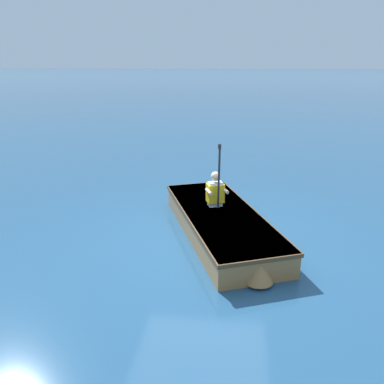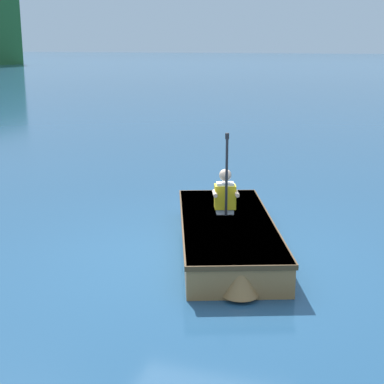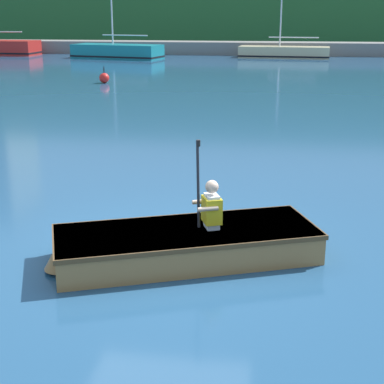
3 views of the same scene
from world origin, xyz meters
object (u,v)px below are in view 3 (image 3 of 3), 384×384
(rowboat_foreground, at_px, (183,243))
(channel_buoy, at_px, (104,78))
(person_paddler, at_px, (211,207))
(moored_boat_dock_west_inner, at_px, (284,52))
(moored_boat_dock_center_far, at_px, (117,52))

(rowboat_foreground, bearing_deg, channel_buoy, 109.08)
(person_paddler, relative_size, channel_buoy, 1.61)
(moored_boat_dock_west_inner, relative_size, moored_boat_dock_center_far, 0.97)
(moored_boat_dock_west_inner, distance_m, channel_buoy, 17.75)
(person_paddler, bearing_deg, moored_boat_dock_center_far, 107.02)
(channel_buoy, bearing_deg, person_paddler, -69.85)
(person_paddler, bearing_deg, rowboat_foreground, -158.56)
(rowboat_foreground, distance_m, channel_buoy, 19.72)
(moored_boat_dock_west_inner, xyz_separation_m, person_paddler, (-1.22, -34.34, 0.33))
(moored_boat_dock_west_inner, xyz_separation_m, rowboat_foreground, (-1.56, -34.47, -0.13))
(moored_boat_dock_west_inner, relative_size, person_paddler, 5.36)
(moored_boat_dock_west_inner, distance_m, rowboat_foreground, 34.51)
(moored_boat_dock_center_far, height_order, rowboat_foreground, moored_boat_dock_center_far)
(moored_boat_dock_center_far, distance_m, rowboat_foreground, 33.77)
(rowboat_foreground, height_order, person_paddler, person_paddler)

